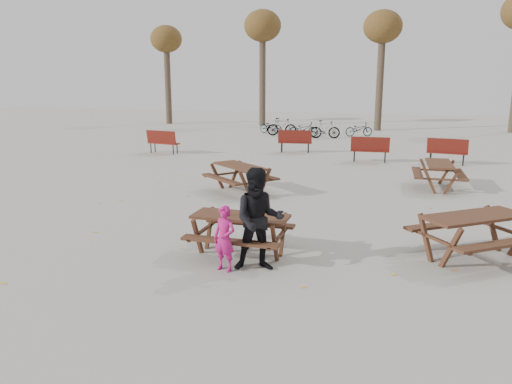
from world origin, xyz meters
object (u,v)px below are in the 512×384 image
(adult, at_px, (259,220))
(picnic_table_north, at_px, (240,179))
(food_tray, at_px, (254,218))
(soda_bottle, at_px, (228,212))
(picnic_table_far, at_px, (438,176))
(main_picnic_table, at_px, (241,225))
(child, at_px, (225,239))
(picnic_table_east, at_px, (473,237))

(adult, height_order, picnic_table_north, adult)
(food_tray, xyz_separation_m, soda_bottle, (-0.53, 0.06, 0.05))
(food_tray, bearing_deg, picnic_table_far, 64.43)
(main_picnic_table, xyz_separation_m, food_tray, (0.31, -0.17, 0.21))
(adult, bearing_deg, picnic_table_north, 92.21)
(child, xyz_separation_m, picnic_table_north, (-1.69, 5.82, -0.17))
(food_tray, relative_size, picnic_table_far, 0.10)
(adult, bearing_deg, picnic_table_far, 47.59)
(food_tray, bearing_deg, main_picnic_table, 150.92)
(soda_bottle, xyz_separation_m, adult, (0.76, -0.52, 0.06))
(main_picnic_table, height_order, picnic_table_north, picnic_table_north)
(picnic_table_east, relative_size, picnic_table_far, 1.06)
(soda_bottle, relative_size, adult, 0.09)
(food_tray, relative_size, soda_bottle, 1.06)
(adult, height_order, picnic_table_east, adult)
(child, xyz_separation_m, picnic_table_far, (3.87, 8.10, -0.18))
(adult, bearing_deg, main_picnic_table, 111.44)
(soda_bottle, bearing_deg, main_picnic_table, 26.79)
(food_tray, height_order, picnic_table_north, picnic_table_north)
(picnic_table_north, bearing_deg, main_picnic_table, -32.43)
(main_picnic_table, distance_m, child, 0.84)
(picnic_table_north, bearing_deg, child, -35.04)
(child, bearing_deg, picnic_table_east, 38.77)
(main_picnic_table, height_order, adult, adult)
(adult, bearing_deg, food_tray, 97.91)
(soda_bottle, distance_m, picnic_table_north, 5.32)
(picnic_table_east, bearing_deg, soda_bottle, 156.46)
(picnic_table_north, relative_size, picnic_table_far, 1.03)
(picnic_table_east, height_order, picnic_table_north, picnic_table_east)
(soda_bottle, bearing_deg, picnic_table_east, 14.72)
(soda_bottle, height_order, picnic_table_east, soda_bottle)
(food_tray, bearing_deg, child, -115.31)
(food_tray, relative_size, picnic_table_east, 0.09)
(food_tray, distance_m, picnic_table_far, 8.25)
(soda_bottle, relative_size, picnic_table_far, 0.09)
(picnic_table_north, bearing_deg, food_tray, -29.96)
(child, relative_size, picnic_table_far, 0.63)
(food_tray, height_order, adult, adult)
(food_tray, height_order, picnic_table_far, food_tray)
(food_tray, distance_m, soda_bottle, 0.53)
(soda_bottle, distance_m, child, 0.81)
(soda_bottle, height_order, adult, adult)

